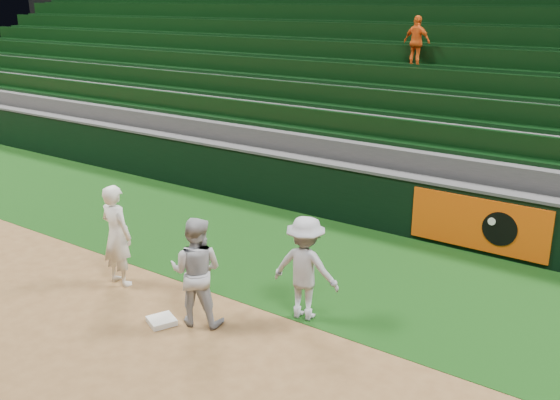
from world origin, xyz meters
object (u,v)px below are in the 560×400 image
(baserunner, at_px, (196,271))
(first_baseman, at_px, (117,235))
(first_base, at_px, (162,321))
(base_coach, at_px, (305,268))

(baserunner, bearing_deg, first_baseman, -28.84)
(first_base, bearing_deg, base_coach, 40.70)
(base_coach, bearing_deg, baserunner, 31.96)
(first_base, height_order, baserunner, baserunner)
(first_base, xyz_separation_m, first_baseman, (-1.57, 0.58, 0.83))
(first_base, relative_size, first_baseman, 0.21)
(first_base, height_order, first_baseman, first_baseman)
(first_baseman, xyz_separation_m, baserunner, (1.99, -0.23, -0.04))
(first_baseman, bearing_deg, baserunner, 175.87)
(first_base, bearing_deg, first_baseman, 159.75)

